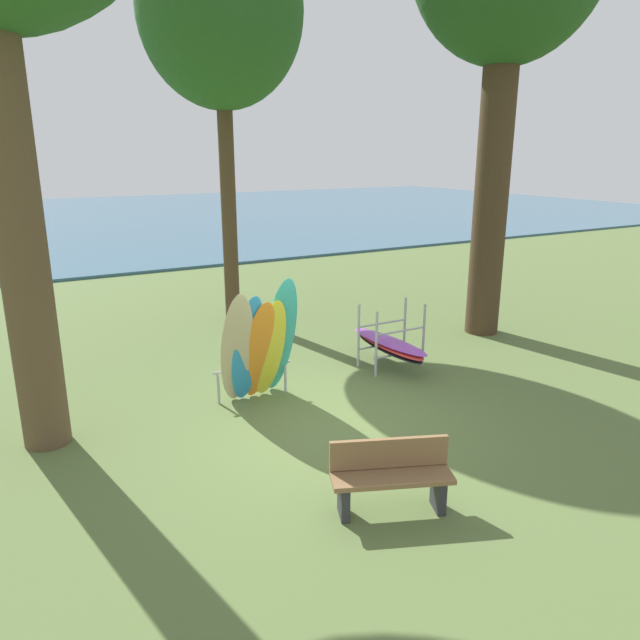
{
  "coord_description": "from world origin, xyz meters",
  "views": [
    {
      "loc": [
        -4.13,
        -7.25,
        4.05
      ],
      "look_at": [
        0.92,
        1.78,
        1.1
      ],
      "focal_mm": 33.38,
      "sensor_mm": 36.0,
      "label": 1
    }
  ],
  "objects_px": {
    "tree_mid_behind": "(221,12)",
    "board_storage_rack": "(389,344)",
    "leaning_board_pile": "(259,348)",
    "park_bench": "(391,475)"
  },
  "relations": [
    {
      "from": "tree_mid_behind",
      "to": "board_storage_rack",
      "type": "height_order",
      "value": "tree_mid_behind"
    },
    {
      "from": "tree_mid_behind",
      "to": "leaning_board_pile",
      "type": "xyz_separation_m",
      "value": [
        -1.61,
        -5.4,
        -6.04
      ]
    },
    {
      "from": "leaning_board_pile",
      "to": "board_storage_rack",
      "type": "relative_size",
      "value": 1.03
    },
    {
      "from": "park_bench",
      "to": "leaning_board_pile",
      "type": "bearing_deg",
      "value": 91.67
    },
    {
      "from": "leaning_board_pile",
      "to": "park_bench",
      "type": "xyz_separation_m",
      "value": [
        0.1,
        -3.52,
        -0.53
      ]
    },
    {
      "from": "tree_mid_behind",
      "to": "board_storage_rack",
      "type": "relative_size",
      "value": 4.33
    },
    {
      "from": "leaning_board_pile",
      "to": "park_bench",
      "type": "height_order",
      "value": "leaning_board_pile"
    },
    {
      "from": "leaning_board_pile",
      "to": "park_bench",
      "type": "relative_size",
      "value": 1.52
    },
    {
      "from": "leaning_board_pile",
      "to": "park_bench",
      "type": "distance_m",
      "value": 3.56
    },
    {
      "from": "tree_mid_behind",
      "to": "board_storage_rack",
      "type": "bearing_deg",
      "value": -75.71
    }
  ]
}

